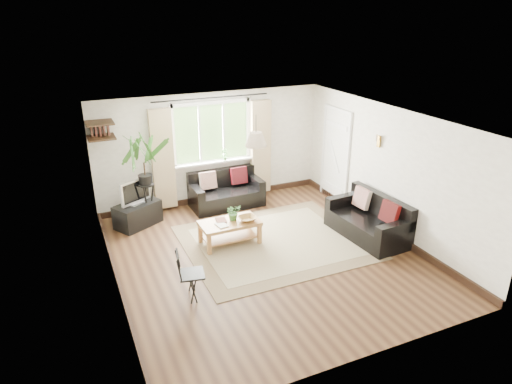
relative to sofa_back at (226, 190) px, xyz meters
name	(u,v)px	position (x,y,z in m)	size (l,w,h in m)	color
floor	(265,256)	(-0.15, -2.31, -0.36)	(5.50, 5.50, 0.00)	black
ceiling	(266,120)	(-0.15, -2.31, 2.04)	(5.50, 5.50, 0.00)	white
wall_back	(212,148)	(-0.15, 0.44, 0.84)	(5.00, 0.02, 2.40)	beige
wall_front	(369,275)	(-0.15, -5.06, 0.84)	(5.00, 0.02, 2.40)	beige
wall_left	(108,218)	(-2.65, -2.31, 0.84)	(0.02, 5.50, 2.40)	beige
wall_right	(388,171)	(2.35, -2.31, 0.84)	(0.02, 5.50, 2.40)	beige
rug	(274,242)	(0.21, -1.92, -0.35)	(3.21, 2.75, 0.02)	#BDB692
window	(212,133)	(-0.15, 0.40, 1.19)	(2.50, 0.16, 2.16)	white
door	(335,156)	(2.32, -0.61, 0.64)	(0.06, 0.96, 2.06)	silver
corner_shelf	(100,130)	(-2.40, 0.19, 1.53)	(0.50, 0.50, 0.34)	black
pendant_lamp	(256,136)	(-0.15, -1.91, 1.69)	(0.36, 0.36, 0.54)	beige
wall_sconce	(378,140)	(2.28, -2.01, 1.38)	(0.12, 0.12, 0.28)	beige
sofa_back	(226,190)	(0.00, 0.00, 0.00)	(1.53, 0.77, 0.72)	black
sofa_right	(368,218)	(1.89, -2.43, 0.02)	(0.80, 1.60, 0.75)	black
coffee_table	(230,232)	(-0.55, -1.63, -0.14)	(1.07, 0.58, 0.44)	brown
table_plant	(233,212)	(-0.45, -1.58, 0.22)	(0.27, 0.23, 0.30)	#336628
bowl	(247,219)	(-0.24, -1.72, 0.11)	(0.32, 0.32, 0.08)	olive
book_a	(217,226)	(-0.82, -1.73, 0.09)	(0.17, 0.24, 0.02)	silver
book_b	(216,221)	(-0.76, -1.52, 0.09)	(0.18, 0.24, 0.02)	#572E22
tv_stand	(138,214)	(-1.94, -0.19, -0.13)	(0.87, 0.49, 0.47)	black
tv	(135,191)	(-1.94, -0.19, 0.36)	(0.67, 0.22, 0.51)	#A5A5AA
palm_stand	(146,181)	(-1.72, -0.17, 0.54)	(0.70, 0.70, 1.80)	black
folding_chair	(192,275)	(-1.65, -2.97, 0.02)	(0.40, 0.40, 0.76)	black
sill_plant	(225,154)	(0.10, 0.32, 0.70)	(0.14, 0.10, 0.27)	#2D6023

